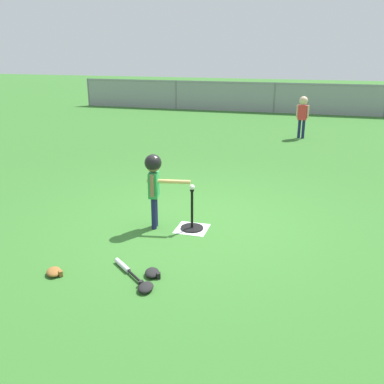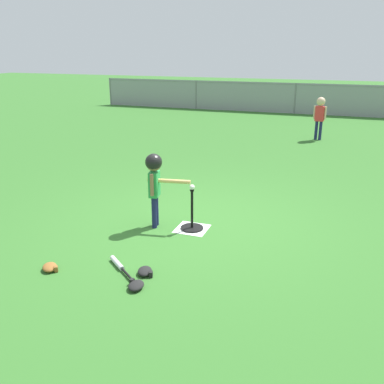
% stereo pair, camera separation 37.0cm
% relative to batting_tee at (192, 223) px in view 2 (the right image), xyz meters
% --- Properties ---
extents(ground_plane, '(60.00, 60.00, 0.00)m').
position_rel_batting_tee_xyz_m(ground_plane, '(0.01, 0.25, -0.09)').
color(ground_plane, '#336B28').
extents(home_plate, '(0.44, 0.44, 0.01)m').
position_rel_batting_tee_xyz_m(home_plate, '(0.00, 0.00, -0.08)').
color(home_plate, white).
rests_on(home_plate, ground_plane).
extents(batting_tee, '(0.32, 0.32, 0.58)m').
position_rel_batting_tee_xyz_m(batting_tee, '(0.00, 0.00, 0.00)').
color(batting_tee, black).
rests_on(batting_tee, ground_plane).
extents(baseball_on_tee, '(0.07, 0.07, 0.07)m').
position_rel_batting_tee_xyz_m(baseball_on_tee, '(0.00, 0.00, 0.53)').
color(baseball_on_tee, white).
rests_on(baseball_on_tee, batting_tee).
extents(batter_child, '(0.62, 0.30, 1.07)m').
position_rel_batting_tee_xyz_m(batter_child, '(-0.51, -0.08, 0.67)').
color(batter_child, '#191E4C').
rests_on(batter_child, ground_plane).
extents(fielder_deep_right, '(0.34, 0.23, 1.16)m').
position_rel_batting_tee_xyz_m(fielder_deep_right, '(1.22, 6.91, 0.66)').
color(fielder_deep_right, '#191E4C').
rests_on(fielder_deep_right, ground_plane).
extents(spare_bat_silver, '(0.53, 0.46, 0.06)m').
position_rel_batting_tee_xyz_m(spare_bat_silver, '(-0.42, -1.34, -0.06)').
color(spare_bat_silver, silver).
rests_on(spare_bat_silver, ground_plane).
extents(glove_by_plate, '(0.26, 0.27, 0.07)m').
position_rel_batting_tee_xyz_m(glove_by_plate, '(-1.15, -1.65, -0.05)').
color(glove_by_plate, brown).
rests_on(glove_by_plate, ground_plane).
extents(glove_near_bats, '(0.23, 0.26, 0.07)m').
position_rel_batting_tee_xyz_m(glove_near_bats, '(-0.07, -1.37, -0.05)').
color(glove_near_bats, black).
rests_on(glove_near_bats, ground_plane).
extents(glove_tossed_aside, '(0.19, 0.24, 0.07)m').
position_rel_batting_tee_xyz_m(glove_tossed_aside, '(-0.04, -1.67, -0.05)').
color(glove_tossed_aside, black).
rests_on(glove_tossed_aside, ground_plane).
extents(outfield_fence, '(16.06, 0.06, 1.15)m').
position_rel_batting_tee_xyz_m(outfield_fence, '(0.01, 11.66, 0.53)').
color(outfield_fence, slate).
rests_on(outfield_fence, ground_plane).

